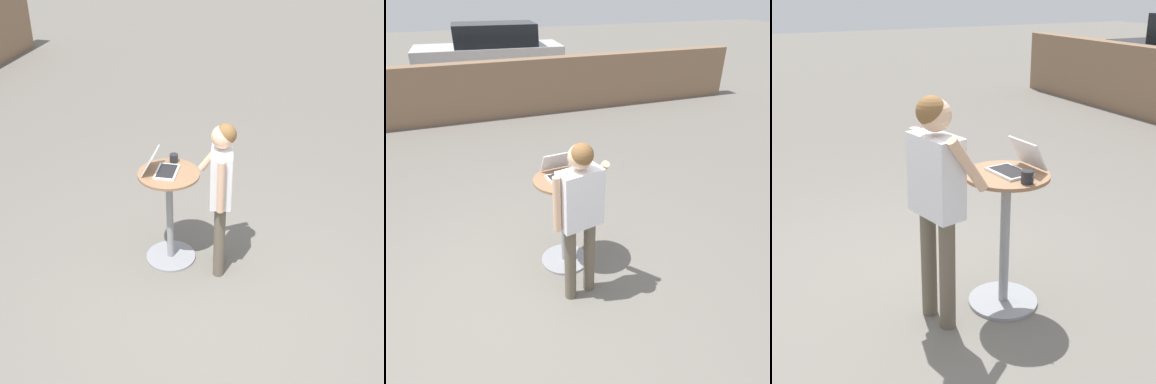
{
  "view_description": "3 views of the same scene",
  "coord_description": "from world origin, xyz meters",
  "views": [
    {
      "loc": [
        -3.65,
        -0.83,
        3.55
      ],
      "look_at": [
        0.36,
        0.29,
        0.97
      ],
      "focal_mm": 50.0,
      "sensor_mm": 36.0,
      "label": 1
    },
    {
      "loc": [
        -0.47,
        -2.55,
        2.71
      ],
      "look_at": [
        0.55,
        0.16,
        1.09
      ],
      "focal_mm": 35.0,
      "sensor_mm": 36.0,
      "label": 2
    },
    {
      "loc": [
        3.48,
        -1.27,
        2.22
      ],
      "look_at": [
        0.42,
        0.32,
        0.89
      ],
      "focal_mm": 50.0,
      "sensor_mm": 36.0,
      "label": 3
    }
  ],
  "objects": [
    {
      "name": "coffee_mug",
      "position": [
        0.78,
        0.59,
        1.07
      ],
      "size": [
        0.11,
        0.08,
        0.08
      ],
      "color": "#232328",
      "rests_on": "cafe_table"
    },
    {
      "name": "ground_plane",
      "position": [
        0.0,
        0.0,
        0.0
      ],
      "size": [
        50.0,
        50.0,
        0.0
      ],
      "primitive_type": "plane",
      "color": "slate"
    },
    {
      "name": "laptop",
      "position": [
        0.55,
        0.66,
        1.07
      ],
      "size": [
        0.33,
        0.35,
        0.22
      ],
      "color": "silver",
      "rests_on": "cafe_table"
    },
    {
      "name": "standing_person",
      "position": [
        0.53,
        0.06,
        1.01
      ],
      "size": [
        0.53,
        0.41,
        1.6
      ],
      "color": "brown",
      "rests_on": "ground_plane"
    },
    {
      "name": "cafe_table",
      "position": [
        0.55,
        0.58,
        0.57
      ],
      "size": [
        0.6,
        0.6,
        1.02
      ],
      "color": "gray",
      "rests_on": "ground_plane"
    }
  ]
}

